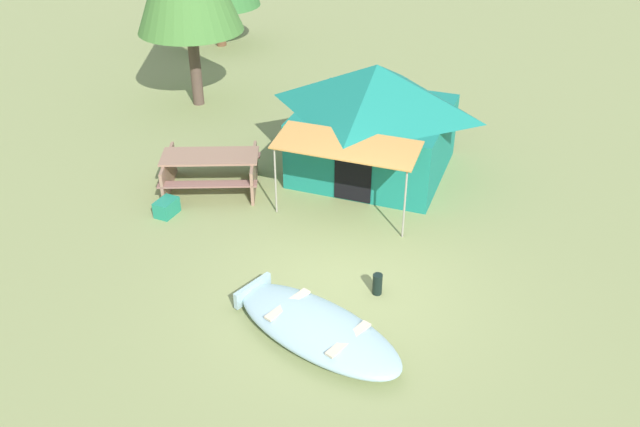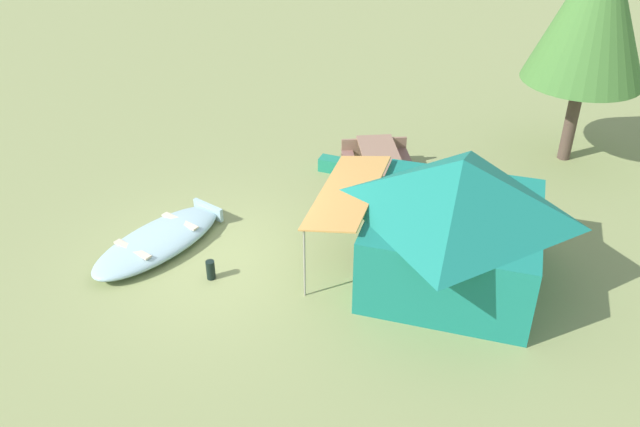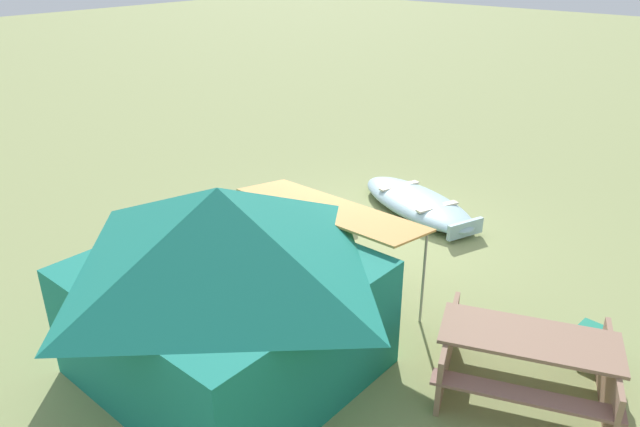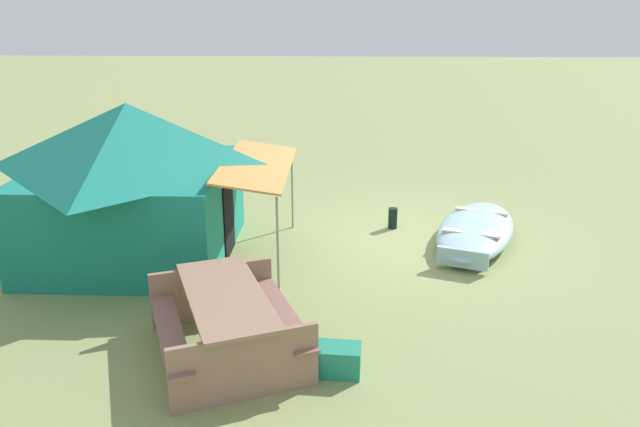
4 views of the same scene
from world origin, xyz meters
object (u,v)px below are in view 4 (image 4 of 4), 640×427
(cooler_box, at_px, (339,360))
(fuel_can, at_px, (393,218))
(beached_rowboat, at_px, (476,230))
(picnic_table, at_px, (227,316))
(canvas_cabin_tent, at_px, (134,178))

(cooler_box, xyz_separation_m, fuel_can, (4.53, -0.93, 0.03))
(beached_rowboat, relative_size, picnic_table, 1.34)
(canvas_cabin_tent, bearing_deg, beached_rowboat, -82.23)
(picnic_table, bearing_deg, beached_rowboat, -44.02)
(canvas_cabin_tent, height_order, picnic_table, canvas_cabin_tent)
(canvas_cabin_tent, height_order, cooler_box, canvas_cabin_tent)
(beached_rowboat, height_order, canvas_cabin_tent, canvas_cabin_tent)
(cooler_box, height_order, fuel_can, fuel_can)
(canvas_cabin_tent, height_order, fuel_can, canvas_cabin_tent)
(beached_rowboat, bearing_deg, cooler_box, 150.19)
(fuel_can, bearing_deg, beached_rowboat, -112.39)
(canvas_cabin_tent, xyz_separation_m, picnic_table, (-2.90, -1.93, -0.76))
(picnic_table, height_order, cooler_box, picnic_table)
(canvas_cabin_tent, distance_m, fuel_can, 4.44)
(picnic_table, distance_m, cooler_box, 1.33)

